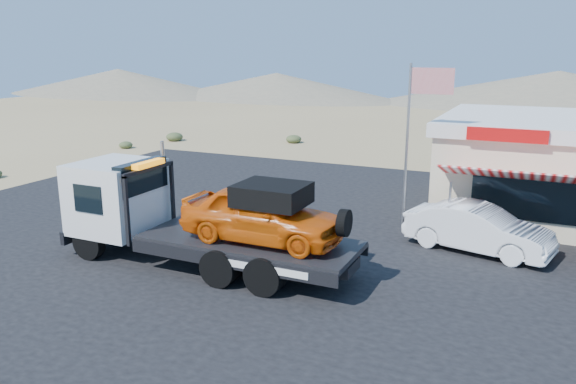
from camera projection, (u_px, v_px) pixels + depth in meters
name	position (u px, v px, depth m)	size (l,w,h in m)	color
ground	(232.00, 248.00, 18.83)	(120.00, 120.00, 0.00)	#967D55
asphalt_lot	(320.00, 230.00, 20.65)	(32.00, 24.00, 0.02)	black
tow_truck	(199.00, 213.00, 16.94)	(9.26, 2.75, 3.10)	black
white_sedan	(478.00, 228.00, 18.32)	(1.63, 4.67, 1.54)	white
flagpole	(414.00, 128.00, 19.87)	(1.55, 0.10, 6.00)	#99999E
desert_scrub	(109.00, 159.00, 32.68)	(25.66, 35.09, 0.66)	#394927
distant_hills	(385.00, 88.00, 70.89)	(126.00, 48.00, 4.20)	#726B59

